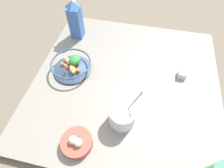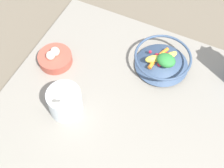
% 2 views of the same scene
% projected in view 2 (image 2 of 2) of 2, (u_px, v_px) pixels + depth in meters
% --- Properties ---
extents(ground_plane, '(6.00, 6.00, 0.00)m').
position_uv_depth(ground_plane, '(127.00, 134.00, 1.15)').
color(ground_plane, '#665B4C').
extents(countertop, '(1.02, 1.02, 0.04)m').
position_uv_depth(countertop, '(127.00, 132.00, 1.13)').
color(countertop, gray).
rests_on(countertop, ground_plane).
extents(fruit_bowl, '(0.23, 0.23, 0.09)m').
position_uv_depth(fruit_bowl, '(162.00, 60.00, 1.23)').
color(fruit_bowl, '#384C6B').
rests_on(fruit_bowl, countertop).
extents(yogurt_tub, '(0.14, 0.13, 0.21)m').
position_uv_depth(yogurt_tub, '(65.00, 101.00, 1.11)').
color(yogurt_tub, silver).
rests_on(yogurt_tub, countertop).
extents(garlic_bowl, '(0.14, 0.14, 0.07)m').
position_uv_depth(garlic_bowl, '(55.00, 58.00, 1.26)').
color(garlic_bowl, '#B24C3D').
rests_on(garlic_bowl, countertop).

